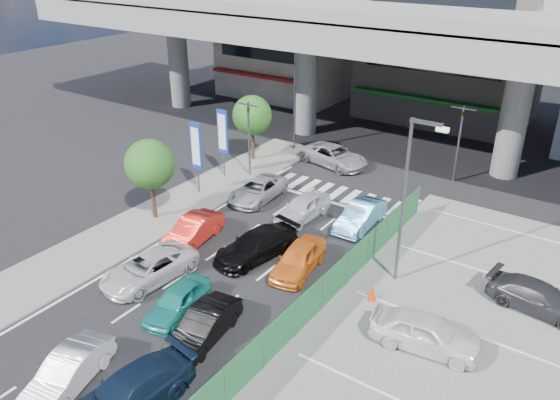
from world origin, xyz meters
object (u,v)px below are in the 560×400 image
Objects in this scene: minivan_navy_back at (130,392)px; taxi_orange_left at (193,231)px; parked_sedan_white at (426,332)px; kei_truck_front_right at (361,216)px; taxi_teal_mid at (178,301)px; hatch_white_back_mid at (68,372)px; sedan_white_mid_left at (149,268)px; sedan_white_front_mid at (303,208)px; taxi_orange_right at (298,259)px; street_lamp_left at (297,89)px; traffic_light_right at (461,125)px; tree_far at (252,115)px; sedan_black_mid at (256,245)px; parked_sedan_dgrey at (539,298)px; tree_near at (150,164)px; signboard_far at (223,134)px; hatch_black_mid_right at (204,326)px; traffic_cone at (372,293)px; traffic_light_left at (249,121)px; crossing_wagon_silver at (334,156)px; street_lamp_right at (409,190)px; signboard_near at (196,148)px; wagon_silver_front_left at (258,190)px.

minivan_navy_back is 11.34m from taxi_orange_left.
kei_truck_front_right is at bearing 33.80° from parked_sedan_white.
taxi_teal_mid is 0.85× the size of parked_sedan_white.
taxi_orange_left is at bearing 93.29° from hatch_white_back_mid.
sedan_white_front_mid reaches higher than sedan_white_mid_left.
taxi_orange_right is 0.93× the size of parked_sedan_white.
street_lamp_left is 26.32m from minivan_navy_back.
tree_far is at bearing -161.31° from traffic_light_right.
sedan_black_mid is 1.10× the size of parked_sedan_dgrey.
kei_truck_front_right is at bearing 29.65° from tree_near.
traffic_light_right is 1.20× the size of parked_sedan_dgrey.
signboard_far is 0.99× the size of sedan_black_mid.
taxi_teal_mid is (6.57, -19.67, -4.14)m from street_lamp_left.
street_lamp_left is 17.16m from taxi_orange_right.
signboard_far is 19.72m from parked_sedan_white.
traffic_light_right is 1.28× the size of taxi_orange_right.
hatch_black_mid_right is 7.63m from traffic_cone.
signboard_far is 19.70m from hatch_white_back_mid.
parked_sedan_white is at bearing -28.74° from traffic_cone.
tree_far is 12.27m from kei_truck_front_right.
street_lamp_left is (-11.83, -1.00, 0.83)m from traffic_light_right.
minivan_navy_back is 10.60m from sedan_black_mid.
traffic_light_left reaches higher than hatch_black_mid_right.
traffic_light_left is 7.01m from crossing_wagon_silver.
street_lamp_right is 15.69m from signboard_far.
taxi_teal_mid is at bearing -38.05° from tree_near.
kei_truck_front_right is at bearing 66.78° from sedan_white_mid_left.
tree_near is at bearing -87.13° from signboard_near.
parked_sedan_dgrey is (3.19, 5.08, -0.11)m from parked_sedan_white.
signboard_near is 14.86m from traffic_cone.
hatch_black_mid_right is (8.65, -20.32, -4.11)m from street_lamp_left.
taxi_orange_left is at bearing -51.07° from signboard_near.
signboard_near is 6.57m from taxi_orange_left.
taxi_orange_left is at bearing -68.46° from tree_far.
traffic_light_left is 15.47m from taxi_teal_mid.
signboard_near is 1.28× the size of taxi_teal_mid.
parked_sedan_white is (7.56, 4.48, 0.14)m from hatch_black_mid_right.
sedan_white_mid_left is (4.57, -8.58, -2.39)m from signboard_near.
parked_sedan_dgrey is (13.08, 14.26, 0.03)m from hatch_white_back_mid.
parked_sedan_white reaches higher than taxi_teal_mid.
sedan_white_mid_left is at bearing -61.96° from signboard_near.
minivan_navy_back is at bearing -155.44° from crossing_wagon_silver.
street_lamp_right reaches higher than wagon_silver_front_left.
signboard_far is (-13.10, -8.01, -0.87)m from traffic_light_right.
traffic_light_left is at bearing 35.70° from signboard_far.
traffic_light_right is 13.13m from street_lamp_right.
traffic_light_left reaches higher than sedan_white_mid_left.
taxi_teal_mid is at bearing -64.76° from traffic_light_left.
signboard_far is 1.28× the size of taxi_teal_mid.
street_lamp_left is 1.67× the size of tree_far.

